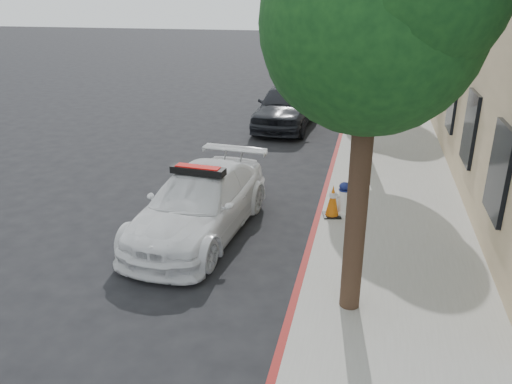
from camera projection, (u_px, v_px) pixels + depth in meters
The scene contains 10 objects.
ground at pixel (209, 236), 10.11m from camera, with size 120.00×120.00×0.00m, color black.
sidewalk at pixel (387, 125), 18.37m from camera, with size 3.20×50.00×0.15m, color gray.
curb_strip at pixel (345, 123), 18.70m from camera, with size 0.12×50.00×0.15m, color maroon.
tree_near at pixel (375, 21), 6.09m from camera, with size 2.92×2.82×5.62m.
tree_mid at pixel (378, 10), 13.37m from camera, with size 2.77×2.64×5.43m.
police_car at pixel (200, 203), 10.05m from camera, with size 2.18×4.58×1.44m.
parked_car_mid at pixel (287, 105), 18.18m from camera, with size 1.87×4.66×1.59m, color black.
parked_car_far at pixel (306, 90), 21.68m from camera, with size 1.48×4.23×1.40m, color #141A33.
fire_hydrant at pixel (344, 199), 10.58m from camera, with size 0.32×0.29×0.75m.
traffic_cone at pixel (333, 201), 10.56m from camera, with size 0.44×0.44×0.70m.
Camera 1 is at (2.97, -8.61, 4.58)m, focal length 35.00 mm.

